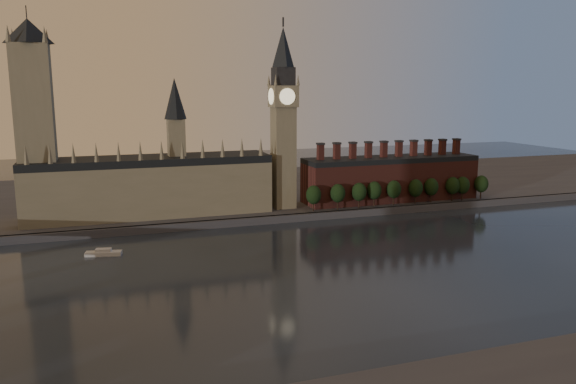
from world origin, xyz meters
name	(u,v)px	position (x,y,z in m)	size (l,w,h in m)	color
ground	(347,273)	(0.00, 0.00, 0.00)	(900.00, 900.00, 0.00)	black
north_bank	(239,192)	(0.00, 178.04, 2.00)	(900.00, 182.00, 4.00)	#434347
palace_of_westminster	(151,183)	(-64.41, 114.91, 21.63)	(130.00, 30.30, 74.00)	#796F56
victoria_tower	(35,115)	(-120.00, 115.00, 59.09)	(24.00, 24.00, 108.00)	#796F56
big_ben	(283,116)	(10.00, 110.00, 56.83)	(15.00, 15.00, 107.00)	#796F56
chimney_block	(390,178)	(80.00, 110.00, 17.82)	(110.00, 25.00, 37.00)	brown
embankment_tree_0	(314,195)	(22.48, 93.77, 13.47)	(8.60, 8.60, 14.88)	black
embankment_tree_1	(338,193)	(37.44, 94.05, 13.47)	(8.60, 8.60, 14.88)	black
embankment_tree_2	(359,192)	(50.81, 93.86, 13.47)	(8.60, 8.60, 14.88)	black
embankment_tree_3	(374,190)	(61.35, 95.33, 13.47)	(8.60, 8.60, 14.88)	black
embankment_tree_4	(394,189)	(74.08, 94.81, 13.47)	(8.60, 8.60, 14.88)	black
embankment_tree_5	(416,188)	(88.64, 94.42, 13.47)	(8.60, 8.60, 14.88)	black
embankment_tree_6	(431,187)	(99.87, 94.98, 13.47)	(8.60, 8.60, 14.88)	black
embankment_tree_7	(453,186)	(114.85, 94.62, 13.47)	(8.60, 8.60, 14.88)	black
embankment_tree_8	(463,185)	(121.58, 93.86, 13.47)	(8.60, 8.60, 14.88)	black
embankment_tree_9	(481,184)	(135.69, 94.22, 13.47)	(8.60, 8.60, 14.88)	black
river_boat	(104,253)	(-91.27, 56.46, 1.18)	(15.99, 7.51, 3.08)	silver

